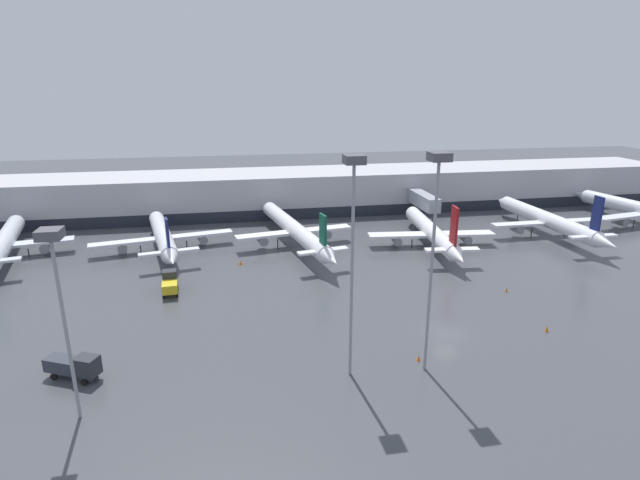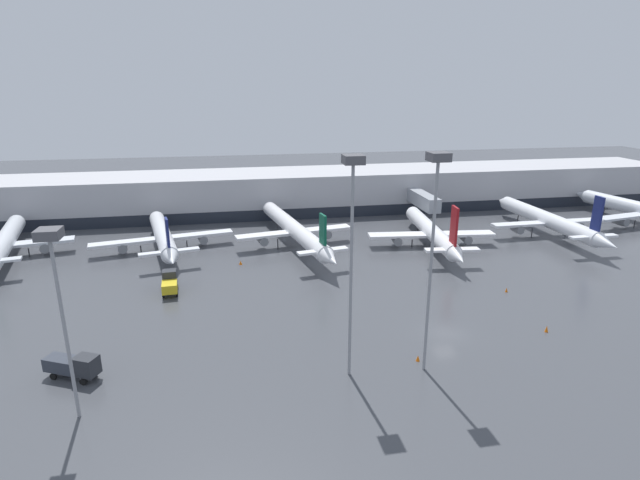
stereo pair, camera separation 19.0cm
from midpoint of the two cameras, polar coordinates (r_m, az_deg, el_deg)
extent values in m
plane|color=#424449|center=(60.78, 14.25, -10.26)|extent=(320.00, 320.00, 0.00)
cube|color=#B2B2B7|center=(115.49, 1.75, 5.76)|extent=(160.00, 16.00, 9.00)
cube|color=#1E232D|center=(108.56, 2.63, 3.21)|extent=(156.80, 0.10, 2.40)
cube|color=#9399A0|center=(106.68, 11.78, 4.49)|extent=(2.60, 12.65, 2.80)
cylinder|color=#3F4247|center=(102.26, 12.86, 2.14)|extent=(0.44, 0.44, 3.20)
cylinder|color=silver|center=(104.44, 24.46, 2.20)|extent=(3.16, 27.74, 2.80)
cone|color=silver|center=(116.89, 20.19, 4.17)|extent=(2.70, 3.11, 2.66)
cone|color=silver|center=(92.48, 30.05, -0.39)|extent=(2.57, 4.23, 2.52)
cube|color=silver|center=(104.03, 24.64, 1.81)|extent=(22.52, 2.59, 0.44)
cube|color=silver|center=(94.72, 28.84, 0.34)|extent=(8.56, 1.40, 0.35)
cube|color=navy|center=(93.85, 29.16, 2.49)|extent=(0.39, 2.07, 6.24)
cylinder|color=slate|center=(100.73, 21.66, 1.20)|extent=(1.57, 2.55, 1.54)
cylinder|color=slate|center=(108.00, 27.31, 1.50)|extent=(1.57, 2.55, 1.54)
cylinder|color=#2D2D33|center=(112.14, 21.73, 2.31)|extent=(0.20, 0.20, 1.91)
cylinder|color=#2D2D33|center=(101.86, 23.10, 0.73)|extent=(0.20, 0.20, 1.91)
cylinder|color=#2D2D33|center=(106.03, 26.33, 0.92)|extent=(0.20, 0.20, 1.91)
cylinder|color=white|center=(91.45, 12.58, 1.06)|extent=(5.45, 25.67, 2.72)
cone|color=white|center=(104.70, 10.40, 3.24)|extent=(2.89, 3.25, 2.58)
cone|color=white|center=(78.08, 15.62, -1.98)|extent=(2.87, 4.31, 2.44)
cube|color=white|center=(91.02, 12.67, 0.62)|extent=(22.69, 5.30, 0.44)
cube|color=white|center=(80.72, 14.93, -1.09)|extent=(8.68, 2.53, 0.35)
cube|color=maroon|center=(79.66, 15.13, 1.46)|extent=(0.64, 2.63, 6.36)
cylinder|color=slate|center=(89.64, 8.78, 0.04)|extent=(1.83, 3.32, 1.49)
cylinder|color=slate|center=(93.26, 16.35, 0.21)|extent=(1.83, 3.32, 1.49)
cylinder|color=#2D2D33|center=(99.63, 11.18, 1.32)|extent=(0.20, 0.20, 1.44)
cylinder|color=#2D2D33|center=(89.86, 10.53, -0.40)|extent=(0.20, 0.20, 1.44)
cylinder|color=#2D2D33|center=(91.94, 14.88, -0.29)|extent=(0.20, 0.20, 1.44)
cone|color=silver|center=(132.01, 27.74, 4.59)|extent=(3.30, 3.66, 2.79)
cylinder|color=slate|center=(116.37, 31.15, 1.85)|extent=(2.11, 3.24, 1.61)
cylinder|color=#2D2D33|center=(128.23, 29.75, 2.97)|extent=(0.20, 0.20, 1.72)
cylinder|color=#2D2D33|center=(118.56, 32.32, 1.55)|extent=(0.20, 0.20, 1.72)
cylinder|color=silver|center=(91.14, -17.49, 0.61)|extent=(7.53, 24.17, 2.75)
cone|color=silver|center=(104.23, -18.17, 2.59)|extent=(3.16, 3.49, 2.61)
cone|color=silver|center=(77.69, -16.54, -2.16)|extent=(3.25, 4.54, 2.47)
cube|color=silver|center=(90.72, -17.42, 0.17)|extent=(24.00, 7.10, 0.44)
cube|color=silver|center=(80.47, -16.79, -1.30)|extent=(9.20, 3.11, 0.35)
cube|color=navy|center=(79.62, -16.97, 0.71)|extent=(0.77, 2.12, 4.81)
cylinder|color=slate|center=(90.77, -21.59, -0.80)|extent=(1.99, 2.81, 1.51)
cylinder|color=slate|center=(91.63, -13.20, 0.14)|extent=(1.99, 2.81, 1.51)
cylinder|color=#2D2D33|center=(99.20, -17.80, 0.73)|extent=(0.20, 0.20, 1.42)
cylinder|color=#2D2D33|center=(90.38, -19.73, -1.05)|extent=(0.20, 0.20, 1.42)
cylinder|color=#2D2D33|center=(90.87, -14.91, -0.50)|extent=(0.20, 0.20, 1.42)
cylinder|color=white|center=(89.25, -3.03, 1.39)|extent=(8.52, 31.96, 2.76)
cone|color=white|center=(105.53, -5.97, 3.82)|extent=(3.13, 3.47, 2.63)
cone|color=white|center=(73.05, 1.35, -2.24)|extent=(3.20, 4.53, 2.49)
cube|color=white|center=(88.67, -2.86, 0.91)|extent=(21.18, 6.30, 0.44)
cube|color=white|center=(75.91, 0.40, -1.26)|extent=(8.13, 2.84, 0.35)
cube|color=#0C5138|center=(74.97, 0.40, 1.02)|extent=(0.77, 2.30, 5.17)
cylinder|color=slate|center=(87.36, -6.54, -0.01)|extent=(2.00, 3.00, 1.52)
cylinder|color=slate|center=(90.82, 0.68, 0.78)|extent=(2.00, 3.00, 1.52)
cylinder|color=#2D2D33|center=(99.43, -4.86, 1.70)|extent=(0.20, 0.20, 1.91)
cylinder|color=#2D2D33|center=(87.49, -4.78, -0.48)|extent=(0.20, 0.20, 1.91)
cylinder|color=#2D2D33|center=(89.48, -0.64, -0.02)|extent=(0.20, 0.20, 1.91)
cylinder|color=silver|center=(97.94, -32.28, -0.12)|extent=(8.24, 25.73, 2.91)
cone|color=silver|center=(111.75, -31.19, 1.93)|extent=(3.38, 3.72, 2.77)
cube|color=silver|center=(97.48, -32.28, -0.55)|extent=(21.02, 7.14, 0.44)
cylinder|color=slate|center=(96.81, -28.81, -0.66)|extent=(2.22, 3.36, 1.60)
cylinder|color=#2D2D33|center=(106.40, -31.44, 0.08)|extent=(0.20, 0.20, 1.45)
cylinder|color=#2D2D33|center=(96.70, -30.26, -1.26)|extent=(0.20, 0.20, 1.45)
cube|color=gold|center=(71.06, -16.74, -5.16)|extent=(2.18, 2.77, 1.25)
cube|color=#26282D|center=(72.86, -16.73, -4.17)|extent=(2.01, 1.75, 2.25)
cylinder|color=black|center=(73.51, -17.33, -5.28)|extent=(0.30, 0.72, 0.70)
cylinder|color=black|center=(73.41, -15.92, -5.18)|extent=(0.30, 0.72, 0.70)
cylinder|color=black|center=(71.05, -17.40, -6.08)|extent=(0.30, 0.72, 0.70)
cylinder|color=black|center=(70.95, -15.95, -5.98)|extent=(0.30, 0.72, 0.70)
cube|color=#2D333D|center=(56.42, -27.22, -12.48)|extent=(3.86, 3.06, 1.34)
cube|color=#26282D|center=(54.57, -25.04, -12.87)|extent=(2.62, 2.40, 1.89)
cylinder|color=black|center=(55.64, -24.28, -13.69)|extent=(0.74, 0.53, 0.70)
cylinder|color=black|center=(54.66, -25.33, -14.42)|extent=(0.74, 0.53, 0.70)
cylinder|color=black|center=(57.77, -27.02, -12.90)|extent=(0.74, 0.53, 0.70)
cylinder|color=black|center=(56.82, -28.08, -13.58)|extent=(0.74, 0.53, 0.70)
cone|color=orange|center=(54.47, 11.23, -13.10)|extent=(0.42, 0.42, 0.64)
cone|color=orange|center=(81.10, -9.00, -2.58)|extent=(0.50, 0.50, 0.61)
cone|color=orange|center=(92.20, 13.31, -0.34)|extent=(0.41, 0.41, 0.78)
cone|color=orange|center=(74.45, 20.61, -5.34)|extent=(0.37, 0.37, 0.66)
cone|color=orange|center=(64.74, 24.56, -9.21)|extent=(0.40, 0.40, 0.80)
cylinder|color=gray|center=(46.64, -26.98, -9.42)|extent=(0.30, 0.30, 16.19)
cube|color=#4C4C51|center=(43.78, -28.48, 0.62)|extent=(1.80, 1.80, 0.80)
cylinder|color=gray|center=(46.88, 3.68, -4.12)|extent=(0.30, 0.30, 20.97)
cube|color=#4C4C51|center=(44.10, 3.95, 9.17)|extent=(1.80, 1.80, 0.80)
cylinder|color=gray|center=(48.76, 12.62, -3.58)|extent=(0.30, 0.30, 21.09)
cube|color=#4C4C51|center=(46.10, 13.52, 9.24)|extent=(1.80, 1.80, 0.80)
camera|label=1|loc=(0.10, -89.93, 0.02)|focal=28.00mm
camera|label=2|loc=(0.10, 90.07, -0.02)|focal=28.00mm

